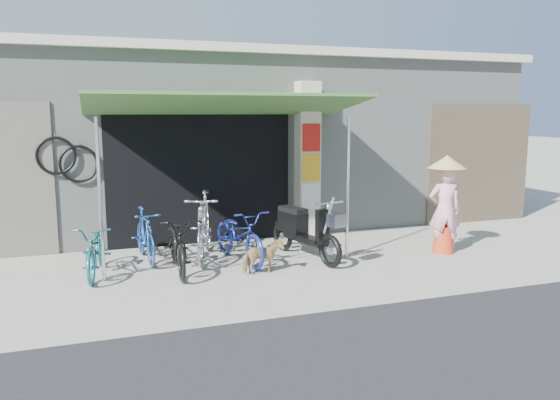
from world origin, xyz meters
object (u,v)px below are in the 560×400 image
object	(u,v)px
bike_silver	(204,226)
bike_black	(178,244)
bike_blue	(145,235)
bike_navy	(239,235)
street_dog	(263,257)
nun	(445,205)
moped	(304,230)
bike_teal	(97,249)

from	to	relation	value
bike_silver	bike_black	bearing A→B (deg)	-113.44
bike_silver	bike_blue	bearing A→B (deg)	-173.75
bike_blue	bike_navy	world-z (taller)	bike_navy
street_dog	nun	size ratio (longest dim) A/B	0.37
street_dog	moped	bearing A→B (deg)	-63.82
bike_teal	nun	xyz separation A→B (m)	(5.72, -0.53, 0.44)
bike_navy	street_dog	size ratio (longest dim) A/B	2.73
bike_black	bike_navy	size ratio (longest dim) A/B	0.99
bike_silver	moped	xyz separation A→B (m)	(1.58, -0.51, -0.08)
bike_black	moped	distance (m)	2.11
bike_black	bike_blue	bearing A→B (deg)	119.61
bike_blue	nun	size ratio (longest dim) A/B	0.85
bike_black	bike_silver	distance (m)	0.83
bike_navy	moped	xyz separation A→B (m)	(1.07, -0.12, 0.03)
bike_black	nun	world-z (taller)	nun
bike_silver	moped	world-z (taller)	bike_silver
moped	nun	size ratio (longest dim) A/B	1.07
bike_navy	bike_silver	bearing A→B (deg)	131.12
bike_black	bike_navy	xyz separation A→B (m)	(1.03, 0.24, 0.00)
bike_navy	street_dog	distance (m)	0.81
bike_blue	nun	world-z (taller)	nun
nun	bike_navy	bearing A→B (deg)	10.24
bike_black	bike_teal	bearing A→B (deg)	172.63
bike_navy	bike_blue	bearing A→B (deg)	147.78
bike_teal	moped	bearing A→B (deg)	7.11
bike_silver	street_dog	bearing A→B (deg)	-44.14
bike_navy	bike_teal	bearing A→B (deg)	170.03
bike_black	street_dog	bearing A→B (deg)	-22.28
bike_black	street_dog	distance (m)	1.31
bike_blue	street_dog	xyz separation A→B (m)	(1.60, -1.34, -0.17)
bike_teal	moped	world-z (taller)	moped
nun	bike_blue	bearing A→B (deg)	6.61
bike_teal	moped	distance (m)	3.28
bike_teal	moped	xyz separation A→B (m)	(3.28, -0.08, 0.07)
bike_blue	nun	bearing A→B (deg)	-18.19
bike_silver	moped	size ratio (longest dim) A/B	1.03
street_dog	bike_black	bearing A→B (deg)	56.36
bike_blue	street_dog	world-z (taller)	bike_blue
bike_black	nun	size ratio (longest dim) A/B	0.99
bike_teal	bike_navy	distance (m)	2.21
moped	bike_blue	bearing A→B (deg)	149.50
bike_teal	bike_silver	world-z (taller)	bike_silver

